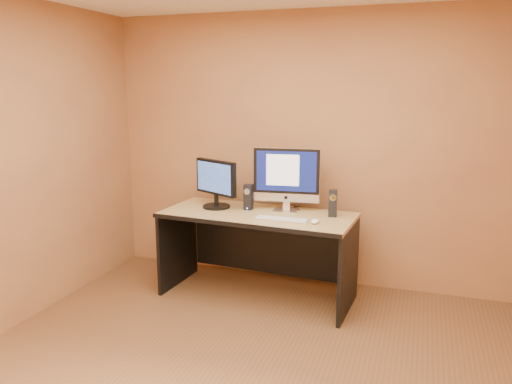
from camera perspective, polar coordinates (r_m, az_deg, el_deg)
walls at (r=2.94m, az=-2.54°, el=0.12°), size 4.00×4.00×2.60m
desk at (r=4.58m, az=0.15°, el=-7.24°), size 1.75×0.86×0.79m
imac at (r=4.50m, az=3.45°, el=1.49°), size 0.63×0.30×0.59m
second_monitor at (r=4.64m, az=-4.58°, el=0.91°), size 0.57×0.45×0.45m
speaker_left at (r=4.57m, az=-0.87°, el=-0.58°), size 0.07×0.08×0.23m
speaker_right at (r=4.38m, az=8.78°, el=-1.28°), size 0.08×0.09×0.23m
keyboard at (r=4.23m, az=2.93°, el=-3.13°), size 0.46×0.12×0.02m
mouse at (r=4.16m, az=6.76°, el=-3.32°), size 0.06×0.11×0.04m
cable_a at (r=4.67m, az=4.62°, el=-1.76°), size 0.11×0.21×0.01m
cable_b at (r=4.66m, az=4.27°, el=-1.79°), size 0.10×0.17×0.01m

